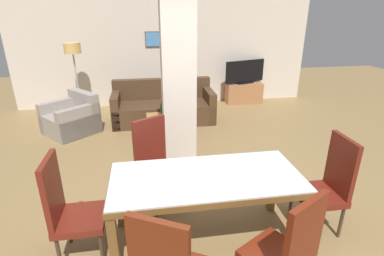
% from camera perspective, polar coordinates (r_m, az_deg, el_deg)
% --- Properties ---
extents(ground_plane, '(18.00, 18.00, 0.00)m').
position_cam_1_polar(ground_plane, '(3.42, 2.53, -20.37)').
color(ground_plane, olive).
extents(back_wall, '(7.20, 0.09, 2.70)m').
position_cam_1_polar(back_wall, '(7.55, -5.16, 14.65)').
color(back_wall, beige).
rests_on(back_wall, ground_plane).
extents(divider_pillar, '(0.46, 0.39, 2.70)m').
position_cam_1_polar(divider_pillar, '(4.22, -2.63, 8.91)').
color(divider_pillar, beige).
rests_on(divider_pillar, ground_plane).
extents(dining_table, '(1.88, 0.86, 0.78)m').
position_cam_1_polar(dining_table, '(3.03, 2.73, -11.60)').
color(dining_table, brown).
rests_on(dining_table, ground_plane).
extents(dining_chair_near_right, '(0.63, 0.63, 1.08)m').
position_cam_1_polar(dining_chair_near_right, '(2.60, 17.66, -21.32)').
color(dining_chair_near_right, maroon).
rests_on(dining_chair_near_right, ground_plane).
extents(dining_chair_far_left, '(0.63, 0.63, 1.08)m').
position_cam_1_polar(dining_chair_far_left, '(3.71, -7.00, -6.16)').
color(dining_chair_far_left, maroon).
rests_on(dining_chair_far_left, ground_plane).
extents(dining_chair_head_right, '(0.46, 0.46, 1.08)m').
position_cam_1_polar(dining_chair_head_right, '(3.55, 24.50, -9.55)').
color(dining_chair_head_right, maroon).
rests_on(dining_chair_head_right, ground_plane).
extents(dining_chair_head_left, '(0.46, 0.46, 1.08)m').
position_cam_1_polar(dining_chair_head_left, '(3.12, -22.44, -13.86)').
color(dining_chair_head_left, maroon).
rests_on(dining_chair_head_left, ground_plane).
extents(sofa, '(2.13, 0.89, 0.86)m').
position_cam_1_polar(sofa, '(6.50, -5.45, 3.88)').
color(sofa, '#4A321F').
rests_on(sofa, ground_plane).
extents(armchair, '(1.19, 1.19, 0.77)m').
position_cam_1_polar(armchair, '(6.30, -21.88, 1.58)').
color(armchair, '#9E948B').
rests_on(armchair, ground_plane).
extents(coffee_table, '(0.59, 0.59, 0.45)m').
position_cam_1_polar(coffee_table, '(5.56, -5.48, -0.00)').
color(coffee_table, '#A6753D').
rests_on(coffee_table, ground_plane).
extents(bottle, '(0.07, 0.07, 0.30)m').
position_cam_1_polar(bottle, '(5.53, -5.71, 3.52)').
color(bottle, '#194C23').
rests_on(bottle, coffee_table).
extents(tv_stand, '(0.91, 0.40, 0.51)m').
position_cam_1_polar(tv_stand, '(7.88, 9.79, 6.61)').
color(tv_stand, '#AB7146').
rests_on(tv_stand, ground_plane).
extents(tv_screen, '(1.08, 0.40, 0.58)m').
position_cam_1_polar(tv_screen, '(7.76, 10.04, 10.43)').
color(tv_screen, black).
rests_on(tv_screen, tv_stand).
extents(floor_lamp, '(0.35, 0.35, 1.62)m').
position_cam_1_polar(floor_lamp, '(7.01, -21.68, 12.81)').
color(floor_lamp, '#B7B7BC').
rests_on(floor_lamp, ground_plane).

